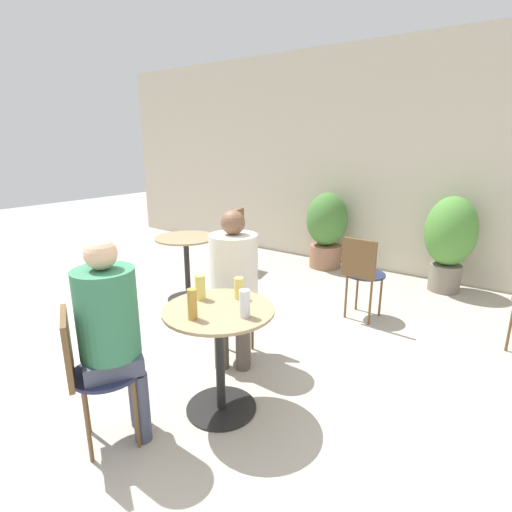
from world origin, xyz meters
name	(u,v)px	position (x,y,z in m)	size (l,w,h in m)	color
ground_plane	(181,416)	(0.00, 0.00, 0.00)	(20.00, 20.00, 0.00)	#B2A899
storefront_wall	(391,161)	(0.00, 3.88, 1.50)	(10.00, 0.06, 3.00)	beige
cafe_table_near	(220,340)	(0.17, 0.21, 0.52)	(0.71, 0.71, 0.74)	black
cafe_table_far	(187,257)	(-1.42, 1.48, 0.50)	(0.67, 0.67, 0.74)	black
bistro_chair_0	(236,294)	(-0.23, 0.88, 0.53)	(0.45, 0.45, 0.86)	#232847
bistro_chair_1	(89,366)	(-0.21, -0.47, 0.53)	(0.44, 0.45, 0.86)	#232847
bistro_chair_2	(362,270)	(0.37, 2.11, 0.53)	(0.40, 0.40, 0.86)	#232847
bistro_chair_4	(232,233)	(-1.73, 2.66, 0.53)	(0.43, 0.41, 0.86)	#232847
seated_person_0	(233,275)	(-0.16, 0.76, 0.74)	(0.46, 0.47, 1.25)	brown
seated_person_1	(111,325)	(-0.14, -0.34, 0.75)	(0.41, 0.42, 1.26)	#42475B
beer_glass_0	(192,304)	(0.15, 0.01, 0.83)	(0.06, 0.06, 0.19)	#B28433
beer_glass_1	(245,303)	(0.38, 0.21, 0.82)	(0.07, 0.07, 0.17)	silver
beer_glass_2	(239,288)	(0.17, 0.42, 0.81)	(0.06, 0.06, 0.15)	#DBC65B
beer_glass_3	(200,287)	(-0.03, 0.26, 0.82)	(0.07, 0.07, 0.17)	#DBC65B
potted_plant_0	(327,227)	(-0.71, 3.52, 0.58)	(0.57, 0.57, 1.07)	#93664C
potted_plant_1	(450,238)	(0.89, 3.51, 0.66)	(0.58, 0.58, 1.15)	slate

